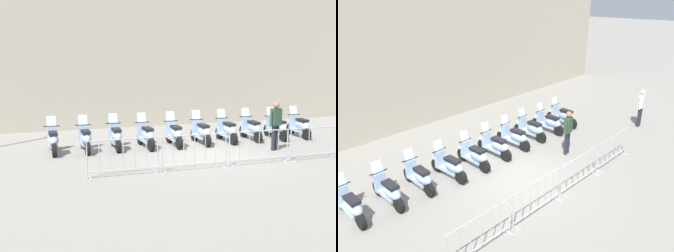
{
  "view_description": "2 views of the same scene",
  "coord_description": "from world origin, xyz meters",
  "views": [
    {
      "loc": [
        -8.37,
        -12.04,
        3.41
      ],
      "look_at": [
        -0.77,
        1.24,
        0.88
      ],
      "focal_mm": 47.06,
      "sensor_mm": 36.0,
      "label": 1
    },
    {
      "loc": [
        -8.85,
        -5.17,
        6.14
      ],
      "look_at": [
        1.41,
        1.43,
        1.1
      ],
      "focal_mm": 37.1,
      "sensor_mm": 36.0,
      "label": 2
    }
  ],
  "objects": [
    {
      "name": "motorcycle_1",
      "position": [
        -3.39,
        2.47,
        0.45
      ],
      "size": [
        0.68,
        1.71,
        1.24
      ],
      "color": "black",
      "rests_on": "ground"
    },
    {
      "name": "motorcycle_3",
      "position": [
        -1.26,
        1.96,
        0.45
      ],
      "size": [
        0.63,
        1.72,
        1.24
      ],
      "color": "black",
      "rests_on": "ground"
    },
    {
      "name": "motorcycle_7",
      "position": [
        3.04,
        1.21,
        0.45
      ],
      "size": [
        0.7,
        1.71,
        1.24
      ],
      "color": "black",
      "rests_on": "ground"
    },
    {
      "name": "barrier_segment_1",
      "position": [
        -1.39,
        -1.43,
        0.52
      ],
      "size": [
        2.02,
        0.82,
        1.07
      ],
      "color": "#B2B5B7",
      "rests_on": "ground"
    },
    {
      "name": "motorcycle_2",
      "position": [
        -2.31,
        2.3,
        0.45
      ],
      "size": [
        0.72,
        1.7,
        1.24
      ],
      "color": "black",
      "rests_on": "ground"
    },
    {
      "name": "barrier_segment_3",
      "position": [
        2.81,
        -2.3,
        0.52
      ],
      "size": [
        2.02,
        0.82,
        1.07
      ],
      "color": "#B2B5B7",
      "rests_on": "ground"
    },
    {
      "name": "motorcycle_0",
      "position": [
        -4.45,
        2.76,
        0.45
      ],
      "size": [
        0.68,
        1.71,
        1.24
      ],
      "color": "black",
      "rests_on": "ground"
    },
    {
      "name": "motorcycle_6",
      "position": [
        1.96,
        1.38,
        0.45
      ],
      "size": [
        0.67,
        1.71,
        1.24
      ],
      "color": "black",
      "rests_on": "ground"
    },
    {
      "name": "motorcycle_8",
      "position": [
        4.09,
        0.9,
        0.45
      ],
      "size": [
        0.7,
        1.71,
        1.24
      ],
      "color": "black",
      "rests_on": "ground"
    },
    {
      "name": "ground_plane",
      "position": [
        0.0,
        0.0,
        0.0
      ],
      "size": [
        120.0,
        120.0,
        0.0
      ],
      "primitive_type": "plane",
      "color": "gray"
    },
    {
      "name": "motorcycle_4",
      "position": [
        -0.2,
        1.73,
        0.45
      ],
      "size": [
        0.7,
        1.71,
        1.24
      ],
      "color": "black",
      "rests_on": "ground"
    },
    {
      "name": "barrier_segment_0",
      "position": [
        -3.49,
        -1.0,
        0.52
      ],
      "size": [
        2.02,
        0.82,
        1.07
      ],
      "color": "#B2B5B7",
      "rests_on": "ground"
    },
    {
      "name": "barrier_segment_2",
      "position": [
        0.71,
        -1.87,
        0.52
      ],
      "size": [
        2.02,
        0.82,
        1.07
      ],
      "color": "#B2B5B7",
      "rests_on": "ground"
    },
    {
      "name": "motorcycle_9",
      "position": [
        5.16,
        0.71,
        0.45
      ],
      "size": [
        0.75,
        1.69,
        1.24
      ],
      "color": "black",
      "rests_on": "ground"
    },
    {
      "name": "motorcycle_5",
      "position": [
        0.88,
        1.56,
        0.45
      ],
      "size": [
        0.67,
        1.72,
        1.24
      ],
      "color": "black",
      "rests_on": "ground"
    },
    {
      "name": "officer_mid_plaza",
      "position": [
        2.57,
        -0.61,
        0.98
      ],
      "size": [
        0.55,
        0.23,
        1.73
      ],
      "color": "#23232D",
      "rests_on": "ground"
    }
  ]
}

